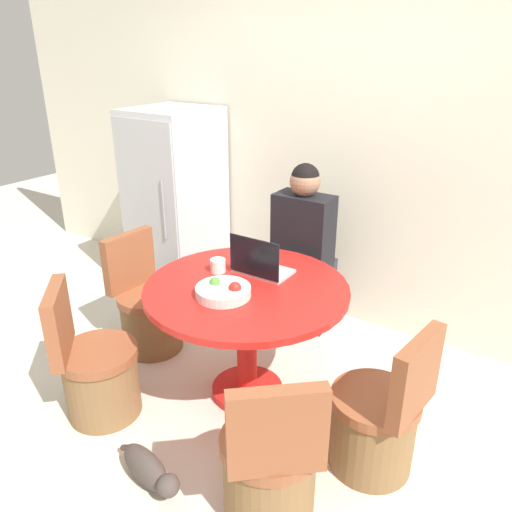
{
  "coord_description": "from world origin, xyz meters",
  "views": [
    {
      "loc": [
        1.35,
        -1.76,
        2.04
      ],
      "look_at": [
        -0.1,
        0.44,
        0.9
      ],
      "focal_mm": 35.0,
      "sensor_mm": 36.0,
      "label": 1
    }
  ],
  "objects_px": {
    "chair_right_side": "(377,423)",
    "laptop": "(260,266)",
    "refrigerator": "(176,204)",
    "chair_left_side": "(149,313)",
    "cat": "(149,469)",
    "person_seated": "(305,246)",
    "dining_table": "(247,310)",
    "chair_near_left_corner": "(97,374)",
    "fruit_bowl": "(224,291)",
    "chair_near_right_corner": "(270,470)"
  },
  "relations": [
    {
      "from": "refrigerator",
      "to": "laptop",
      "type": "height_order",
      "value": "refrigerator"
    },
    {
      "from": "chair_near_left_corner",
      "to": "cat",
      "type": "distance_m",
      "value": 0.68
    },
    {
      "from": "cat",
      "to": "laptop",
      "type": "bearing_deg",
      "value": 102.68
    },
    {
      "from": "dining_table",
      "to": "person_seated",
      "type": "xyz_separation_m",
      "value": [
        -0.05,
        0.81,
        0.12
      ]
    },
    {
      "from": "fruit_bowl",
      "to": "chair_near_right_corner",
      "type": "bearing_deg",
      "value": -38.99
    },
    {
      "from": "chair_near_left_corner",
      "to": "person_seated",
      "type": "relative_size",
      "value": 0.64
    },
    {
      "from": "chair_near_right_corner",
      "to": "person_seated",
      "type": "xyz_separation_m",
      "value": [
        -0.63,
        1.48,
        0.44
      ]
    },
    {
      "from": "chair_near_left_corner",
      "to": "laptop",
      "type": "bearing_deg",
      "value": -82.27
    },
    {
      "from": "chair_right_side",
      "to": "laptop",
      "type": "relative_size",
      "value": 2.49
    },
    {
      "from": "dining_table",
      "to": "person_seated",
      "type": "height_order",
      "value": "person_seated"
    },
    {
      "from": "dining_table",
      "to": "cat",
      "type": "xyz_separation_m",
      "value": [
        -0.01,
        -0.85,
        -0.5
      ]
    },
    {
      "from": "chair_left_side",
      "to": "fruit_bowl",
      "type": "bearing_deg",
      "value": -101.28
    },
    {
      "from": "chair_right_side",
      "to": "chair_near_left_corner",
      "type": "xyz_separation_m",
      "value": [
        -1.51,
        -0.5,
        0.0
      ]
    },
    {
      "from": "chair_right_side",
      "to": "fruit_bowl",
      "type": "xyz_separation_m",
      "value": [
        -0.91,
        -0.05,
        0.51
      ]
    },
    {
      "from": "chair_right_side",
      "to": "chair_left_side",
      "type": "bearing_deg",
      "value": -87.95
    },
    {
      "from": "refrigerator",
      "to": "chair_near_right_corner",
      "type": "distance_m",
      "value": 2.5
    },
    {
      "from": "chair_right_side",
      "to": "person_seated",
      "type": "xyz_separation_m",
      "value": [
        -0.93,
        0.93,
        0.44
      ]
    },
    {
      "from": "chair_near_left_corner",
      "to": "chair_left_side",
      "type": "bearing_deg",
      "value": -24.14
    },
    {
      "from": "refrigerator",
      "to": "chair_near_left_corner",
      "type": "xyz_separation_m",
      "value": [
        0.69,
        -1.5,
        -0.51
      ]
    },
    {
      "from": "person_seated",
      "to": "dining_table",
      "type": "bearing_deg",
      "value": 93.62
    },
    {
      "from": "dining_table",
      "to": "fruit_bowl",
      "type": "height_order",
      "value": "fruit_bowl"
    },
    {
      "from": "chair_right_side",
      "to": "refrigerator",
      "type": "bearing_deg",
      "value": -106.7
    },
    {
      "from": "fruit_bowl",
      "to": "chair_near_left_corner",
      "type": "bearing_deg",
      "value": -142.77
    },
    {
      "from": "laptop",
      "to": "chair_near_left_corner",
      "type": "bearing_deg",
      "value": 52.34
    },
    {
      "from": "dining_table",
      "to": "chair_left_side",
      "type": "bearing_deg",
      "value": 176.33
    },
    {
      "from": "chair_left_side",
      "to": "cat",
      "type": "relative_size",
      "value": 1.76
    },
    {
      "from": "refrigerator",
      "to": "chair_near_left_corner",
      "type": "height_order",
      "value": "refrigerator"
    },
    {
      "from": "refrigerator",
      "to": "fruit_bowl",
      "type": "bearing_deg",
      "value": -39.28
    },
    {
      "from": "refrigerator",
      "to": "chair_near_right_corner",
      "type": "xyz_separation_m",
      "value": [
        1.9,
        -1.55,
        -0.51
      ]
    },
    {
      "from": "dining_table",
      "to": "fruit_bowl",
      "type": "bearing_deg",
      "value": -101.82
    },
    {
      "from": "refrigerator",
      "to": "person_seated",
      "type": "distance_m",
      "value": 1.27
    },
    {
      "from": "chair_left_side",
      "to": "cat",
      "type": "bearing_deg",
      "value": -132.53
    },
    {
      "from": "chair_right_side",
      "to": "laptop",
      "type": "bearing_deg",
      "value": -100.26
    },
    {
      "from": "dining_table",
      "to": "chair_right_side",
      "type": "distance_m",
      "value": 0.94
    },
    {
      "from": "chair_near_right_corner",
      "to": "laptop",
      "type": "xyz_separation_m",
      "value": [
        -0.6,
        0.84,
        0.54
      ]
    },
    {
      "from": "chair_near_left_corner",
      "to": "chair_right_side",
      "type": "bearing_deg",
      "value": -116.19
    },
    {
      "from": "chair_left_side",
      "to": "fruit_bowl",
      "type": "distance_m",
      "value": 1.02
    },
    {
      "from": "cat",
      "to": "person_seated",
      "type": "bearing_deg",
      "value": 103.68
    },
    {
      "from": "refrigerator",
      "to": "chair_near_right_corner",
      "type": "relative_size",
      "value": 1.88
    },
    {
      "from": "refrigerator",
      "to": "chair_left_side",
      "type": "height_order",
      "value": "refrigerator"
    },
    {
      "from": "chair_left_side",
      "to": "chair_near_right_corner",
      "type": "relative_size",
      "value": 1.0
    },
    {
      "from": "chair_near_right_corner",
      "to": "person_seated",
      "type": "bearing_deg",
      "value": -107.87
    },
    {
      "from": "person_seated",
      "to": "laptop",
      "type": "xyz_separation_m",
      "value": [
        0.03,
        -0.64,
        0.1
      ]
    },
    {
      "from": "dining_table",
      "to": "chair_near_right_corner",
      "type": "height_order",
      "value": "chair_near_right_corner"
    },
    {
      "from": "dining_table",
      "to": "refrigerator",
      "type": "bearing_deg",
      "value": 146.29
    },
    {
      "from": "dining_table",
      "to": "cat",
      "type": "height_order",
      "value": "dining_table"
    },
    {
      "from": "refrigerator",
      "to": "chair_left_side",
      "type": "relative_size",
      "value": 1.88
    },
    {
      "from": "chair_near_left_corner",
      "to": "laptop",
      "type": "xyz_separation_m",
      "value": [
        0.61,
        0.79,
        0.54
      ]
    },
    {
      "from": "laptop",
      "to": "chair_left_side",
      "type": "bearing_deg",
      "value": 7.56
    },
    {
      "from": "chair_left_side",
      "to": "laptop",
      "type": "height_order",
      "value": "laptop"
    }
  ]
}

